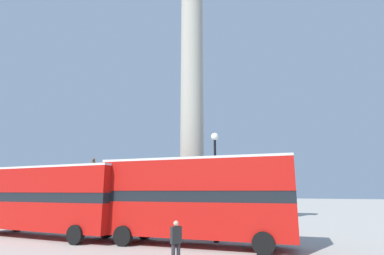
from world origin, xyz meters
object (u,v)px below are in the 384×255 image
Objects in this scene: monument_column at (192,128)px; equestrian_statue at (91,203)px; street_lamp at (215,178)px; bus_a at (45,198)px; bus_b at (196,197)px; pedestrian_near_lamp at (176,241)px.

monument_column is 13.50m from equestrian_statue.
street_lamp is (3.17, -3.79, -3.88)m from monument_column.
street_lamp reaches higher than bus_a.
street_lamp is at bearing -51.18° from equestrian_statue.
bus_a is 1.86× the size of equestrian_statue.
monument_column is 3.75× the size of street_lamp.
street_lamp reaches higher than bus_b.
monument_column is 2.23× the size of bus_b.
bus_b is at bearing -63.88° from monument_column.
street_lamp reaches higher than pedestrian_near_lamp.
bus_b is at bearing 44.12° from pedestrian_near_lamp.
bus_b reaches higher than bus_a.
bus_b reaches higher than pedestrian_near_lamp.
pedestrian_near_lamp is (0.94, -4.02, -1.54)m from bus_b.
equestrian_statue is (-4.79, 9.21, -0.69)m from bus_a.
bus_a is at bearing -90.04° from equestrian_statue.
monument_column reaches higher than bus_a.
monument_column is 6.28m from street_lamp.
bus_b is (2.61, -5.32, -4.93)m from monument_column.
equestrian_statue is at bearing 156.33° from street_lamp.
street_lamp is at bearing 13.41° from bus_a.
bus_a is 10.41m from equestrian_statue.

